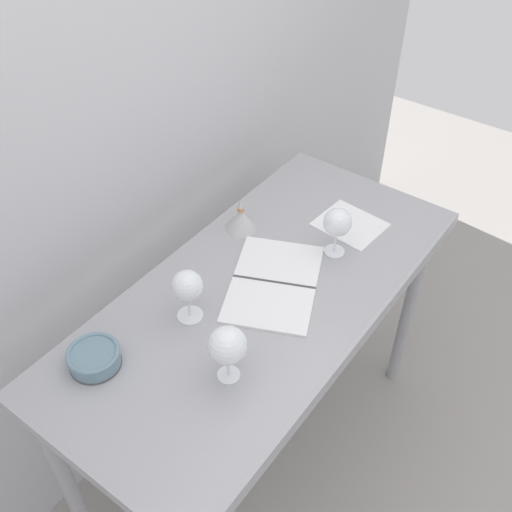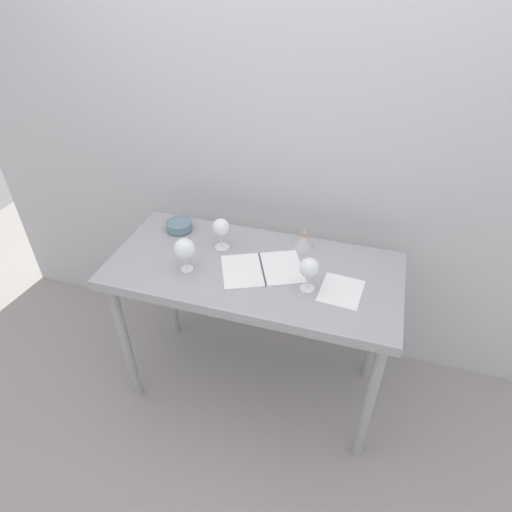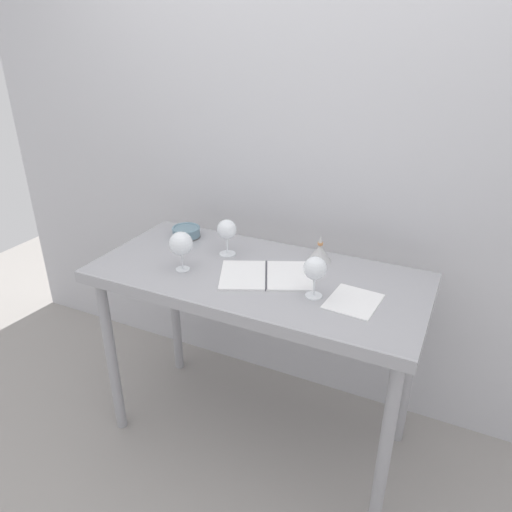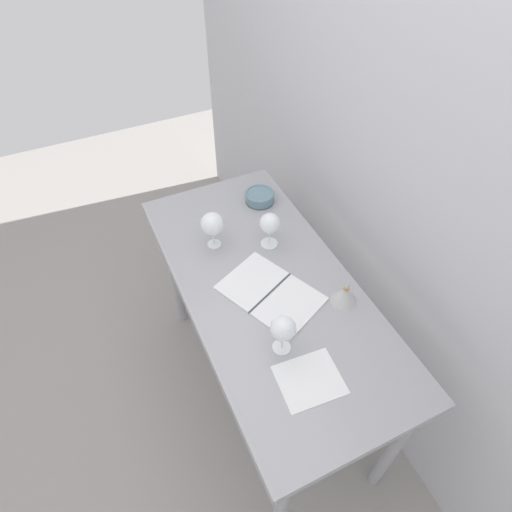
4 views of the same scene
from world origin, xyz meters
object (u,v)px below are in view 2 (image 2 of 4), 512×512
at_px(wine_glass_far_left, 221,228).
at_px(decanter_funnel, 304,241).
at_px(tasting_sheet_upper, 341,291).
at_px(wine_glass_near_right, 309,268).
at_px(tasting_bowl, 179,225).
at_px(open_notebook, 262,269).
at_px(wine_glass_near_left, 185,249).

relative_size(wine_glass_far_left, decanter_funnel, 1.40).
height_order(tasting_sheet_upper, decanter_funnel, decanter_funnel).
relative_size(wine_glass_near_right, decanter_funnel, 1.40).
bearing_deg(tasting_bowl, wine_glass_far_left, -17.36).
relative_size(open_notebook, decanter_funnel, 3.79).
bearing_deg(tasting_sheet_upper, wine_glass_near_left, -170.87).
xyz_separation_m(wine_glass_near_left, wine_glass_near_right, (0.58, 0.03, -0.00)).
bearing_deg(tasting_sheet_upper, wine_glass_far_left, 170.32).
xyz_separation_m(wine_glass_far_left, decanter_funnel, (0.40, 0.12, -0.08)).
bearing_deg(tasting_sheet_upper, open_notebook, 178.16).
relative_size(wine_glass_far_left, tasting_bowl, 1.19).
xyz_separation_m(wine_glass_far_left, wine_glass_near_left, (-0.10, -0.22, 0.00)).
distance_m(wine_glass_near_left, tasting_sheet_upper, 0.74).
bearing_deg(open_notebook, wine_glass_far_left, 130.41).
xyz_separation_m(tasting_bowl, decanter_funnel, (0.67, 0.04, 0.01)).
bearing_deg(tasting_bowl, tasting_sheet_upper, -15.30).
distance_m(open_notebook, tasting_bowl, 0.56).
bearing_deg(wine_glass_near_right, tasting_bowl, 160.01).
bearing_deg(wine_glass_far_left, decanter_funnel, 17.11).
bearing_deg(wine_glass_far_left, tasting_bowl, 162.64).
bearing_deg(decanter_funnel, tasting_bowl, -176.98).
distance_m(wine_glass_near_right, decanter_funnel, 0.33).
distance_m(wine_glass_near_right, tasting_sheet_upper, 0.19).
bearing_deg(tasting_sheet_upper, tasting_bowl, 169.40).
relative_size(wine_glass_near_right, tasting_sheet_upper, 0.79).
height_order(wine_glass_near_right, decanter_funnel, wine_glass_near_right).
relative_size(open_notebook, tasting_sheet_upper, 2.14).
distance_m(wine_glass_far_left, wine_glass_near_left, 0.24).
bearing_deg(wine_glass_near_right, wine_glass_far_left, 158.53).
xyz_separation_m(wine_glass_far_left, wine_glass_near_right, (0.48, -0.19, -0.00)).
xyz_separation_m(wine_glass_near_left, tasting_bowl, (-0.18, 0.30, -0.09)).
relative_size(wine_glass_far_left, tasting_sheet_upper, 0.79).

